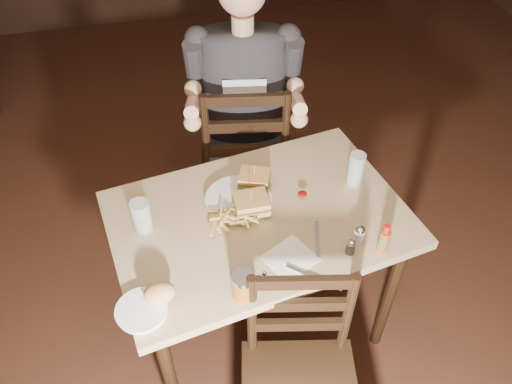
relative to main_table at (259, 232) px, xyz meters
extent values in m
plane|color=black|center=(0.16, -0.08, -0.68)|extent=(7.00, 7.00, 0.00)
cube|color=tan|center=(0.00, 0.00, 0.07)|extent=(1.21, 0.91, 0.04)
cylinder|color=black|center=(-0.42, -0.37, -0.31)|extent=(0.05, 0.05, 0.73)
cylinder|color=black|center=(-0.52, 0.21, -0.31)|extent=(0.05, 0.05, 0.73)
cylinder|color=black|center=(0.52, -0.21, -0.31)|extent=(0.05, 0.05, 0.73)
cylinder|color=black|center=(0.42, 0.37, -0.31)|extent=(0.05, 0.05, 0.73)
cylinder|color=white|center=(-0.06, 0.09, 0.10)|extent=(0.29, 0.29, 0.01)
ellipsoid|color=maroon|center=(0.19, 0.06, 0.11)|extent=(0.04, 0.04, 0.01)
cylinder|color=silver|center=(-0.43, 0.03, 0.16)|extent=(0.08, 0.08, 0.13)
cylinder|color=silver|center=(0.42, 0.09, 0.16)|extent=(0.07, 0.07, 0.15)
cube|color=white|center=(0.06, -0.22, 0.09)|extent=(0.21, 0.21, 0.00)
cube|color=silver|center=(0.12, -0.32, 0.10)|extent=(0.16, 0.15, 0.00)
cube|color=silver|center=(0.18, -0.16, 0.10)|extent=(0.06, 0.17, 0.01)
cylinder|color=white|center=(-0.46, -0.33, 0.10)|extent=(0.19, 0.19, 0.01)
ellipsoid|color=tan|center=(-0.40, -0.30, 0.13)|extent=(0.12, 0.10, 0.06)
camera|label=1|loc=(-0.30, -1.26, 1.48)|focal=35.00mm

